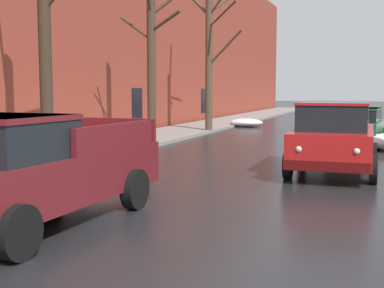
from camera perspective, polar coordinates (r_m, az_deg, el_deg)
left_sidewalk_slab at (r=20.71m, az=-6.90°, el=0.26°), size 3.17×80.00×0.13m
brick_townhouse_facade at (r=21.91m, az=-12.15°, el=15.04°), size 0.63×80.00×11.23m
snow_bank_mid_block_left at (r=29.81m, az=6.08°, el=2.35°), size 1.90×1.34×0.48m
snow_bank_along_right_kerb at (r=13.90m, az=-12.34°, el=-1.24°), size 2.54×1.50×0.83m
bare_tree_second_along_sidewalk at (r=13.78m, az=-15.95°, el=12.28°), size 3.00×1.37×7.13m
bare_tree_mid_block at (r=19.33m, az=-4.41°, el=10.83°), size 2.76×2.44×7.19m
bare_tree_far_down_block at (r=25.73m, az=1.97°, el=9.68°), size 3.29×3.10×7.24m
pickup_truck_maroon_approaching_near_lane at (r=8.39m, az=-17.51°, el=-2.78°), size 2.29×5.16×1.76m
suv_red_parked_kerbside_close at (r=13.66m, az=15.43°, el=1.03°), size 2.14×4.35×1.82m
sedan_green_parked_kerbside_mid at (r=21.14m, az=17.87°, el=2.00°), size 2.22×4.21×1.42m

